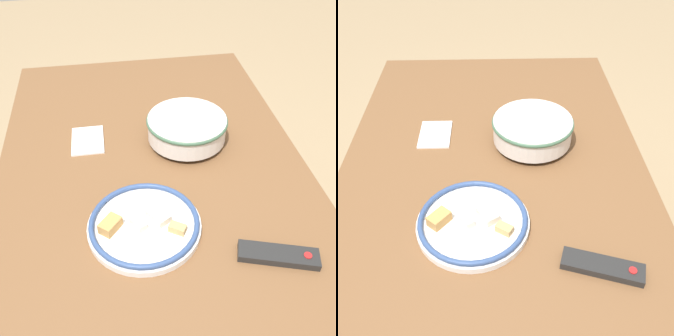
% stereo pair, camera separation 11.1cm
% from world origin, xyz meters
% --- Properties ---
extents(ground_plane, '(8.00, 8.00, 0.00)m').
position_xyz_m(ground_plane, '(0.00, 0.00, 0.00)').
color(ground_plane, '#9E8460').
extents(dining_table, '(1.44, 0.92, 0.75)m').
position_xyz_m(dining_table, '(0.00, 0.00, 0.67)').
color(dining_table, brown).
rests_on(dining_table, ground_plane).
extents(noodle_bowl, '(0.26, 0.26, 0.09)m').
position_xyz_m(noodle_bowl, '(-0.12, 0.12, 0.81)').
color(noodle_bowl, silver).
rests_on(noodle_bowl, dining_table).
extents(food_plate, '(0.29, 0.29, 0.05)m').
position_xyz_m(food_plate, '(0.23, -0.05, 0.77)').
color(food_plate, white).
rests_on(food_plate, dining_table).
extents(tv_remote, '(0.11, 0.20, 0.02)m').
position_xyz_m(tv_remote, '(0.37, 0.25, 0.76)').
color(tv_remote, black).
rests_on(tv_remote, dining_table).
extents(folded_napkin, '(0.15, 0.10, 0.01)m').
position_xyz_m(folded_napkin, '(-0.17, -0.19, 0.76)').
color(folded_napkin, white).
rests_on(folded_napkin, dining_table).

